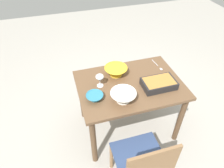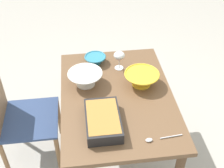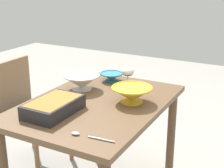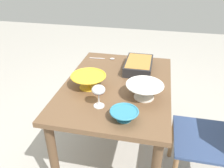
# 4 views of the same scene
# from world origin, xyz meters

# --- Properties ---
(ground_plane) EXTENTS (8.00, 8.00, 0.00)m
(ground_plane) POSITION_xyz_m (0.00, 0.00, 0.00)
(ground_plane) COLOR #B2ADA3
(dining_table) EXTENTS (1.12, 0.80, 0.74)m
(dining_table) POSITION_xyz_m (0.00, 0.00, 0.63)
(dining_table) COLOR brown
(dining_table) RESTS_ON ground_plane
(chair) EXTENTS (0.46, 0.45, 0.86)m
(chair) POSITION_xyz_m (0.14, 0.76, 0.48)
(chair) COLOR #334772
(chair) RESTS_ON ground_plane
(wine_glass) EXTENTS (0.09, 0.09, 0.15)m
(wine_glass) POSITION_xyz_m (0.32, -0.06, 0.85)
(wine_glass) COLOR white
(wine_glass) RESTS_ON dining_table
(casserole_dish) EXTENTS (0.35, 0.22, 0.08)m
(casserole_dish) POSITION_xyz_m (-0.27, 0.13, 0.78)
(casserole_dish) COLOR #262628
(casserole_dish) RESTS_ON dining_table
(mixing_bowl) EXTENTS (0.26, 0.26, 0.10)m
(mixing_bowl) POSITION_xyz_m (0.10, -0.19, 0.79)
(mixing_bowl) COLOR yellow
(mixing_bowl) RESTS_ON dining_table
(small_bowl) EXTENTS (0.17, 0.17, 0.06)m
(small_bowl) POSITION_xyz_m (0.42, 0.12, 0.77)
(small_bowl) COLOR teal
(small_bowl) RESTS_ON dining_table
(serving_bowl) EXTENTS (0.26, 0.26, 0.11)m
(serving_bowl) POSITION_xyz_m (0.15, 0.21, 0.79)
(serving_bowl) COLOR white
(serving_bowl) RESTS_ON dining_table
(serving_spoon) EXTENTS (0.04, 0.24, 0.01)m
(serving_spoon) POSITION_xyz_m (-0.43, -0.18, 0.74)
(serving_spoon) COLOR silver
(serving_spoon) RESTS_ON dining_table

